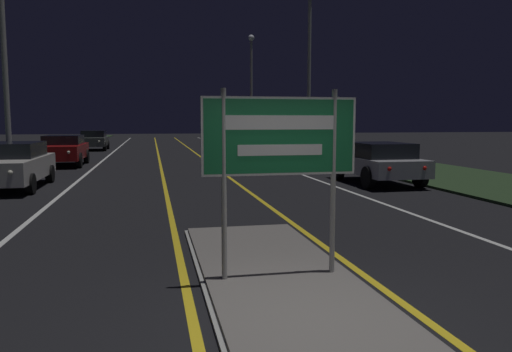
# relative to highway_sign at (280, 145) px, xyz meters

# --- Properties ---
(ground_plane) EXTENTS (160.00, 160.00, 0.00)m
(ground_plane) POSITION_rel_highway_sign_xyz_m (0.00, -1.56, -1.81)
(ground_plane) COLOR black
(median_island) EXTENTS (2.06, 6.40, 0.10)m
(median_island) POSITION_rel_highway_sign_xyz_m (0.00, 0.00, -1.77)
(median_island) COLOR #999993
(median_island) RESTS_ON ground_plane
(verge_right) EXTENTS (5.00, 100.00, 0.08)m
(verge_right) POSITION_rel_highway_sign_xyz_m (9.50, 18.44, -1.77)
(verge_right) COLOR #23381E
(verge_right) RESTS_ON ground_plane
(centre_line_yellow_left) EXTENTS (0.12, 70.00, 0.01)m
(centre_line_yellow_left) POSITION_rel_highway_sign_xyz_m (-1.22, 23.44, -1.81)
(centre_line_yellow_left) COLOR gold
(centre_line_yellow_left) RESTS_ON ground_plane
(centre_line_yellow_right) EXTENTS (0.12, 70.00, 0.01)m
(centre_line_yellow_right) POSITION_rel_highway_sign_xyz_m (1.22, 23.44, -1.81)
(centre_line_yellow_right) COLOR gold
(centre_line_yellow_right) RESTS_ON ground_plane
(lane_line_white_left) EXTENTS (0.12, 70.00, 0.01)m
(lane_line_white_left) POSITION_rel_highway_sign_xyz_m (-4.20, 23.44, -1.81)
(lane_line_white_left) COLOR silver
(lane_line_white_left) RESTS_ON ground_plane
(lane_line_white_right) EXTENTS (0.12, 70.00, 0.01)m
(lane_line_white_right) POSITION_rel_highway_sign_xyz_m (4.20, 23.44, -1.81)
(lane_line_white_right) COLOR silver
(lane_line_white_right) RESTS_ON ground_plane
(edge_line_white_left) EXTENTS (0.10, 70.00, 0.01)m
(edge_line_white_left) POSITION_rel_highway_sign_xyz_m (-7.20, 23.44, -1.81)
(edge_line_white_left) COLOR silver
(edge_line_white_left) RESTS_ON ground_plane
(edge_line_white_right) EXTENTS (0.10, 70.00, 0.01)m
(edge_line_white_right) POSITION_rel_highway_sign_xyz_m (7.20, 23.44, -1.81)
(edge_line_white_right) COLOR silver
(edge_line_white_right) RESTS_ON ground_plane
(highway_sign) EXTENTS (2.02, 0.07, 2.42)m
(highway_sign) POSITION_rel_highway_sign_xyz_m (0.00, 0.00, 0.00)
(highway_sign) COLOR #9E9E99
(highway_sign) RESTS_ON median_island
(streetlight_left_near) EXTENTS (0.52, 0.52, 9.47)m
(streetlight_left_near) POSITION_rel_highway_sign_xyz_m (-6.34, 12.06, 4.24)
(streetlight_left_near) COLOR #9E9E99
(streetlight_left_near) RESTS_ON ground_plane
(streetlight_right_near) EXTENTS (0.51, 0.51, 9.15)m
(streetlight_right_near) POSITION_rel_highway_sign_xyz_m (6.57, 19.30, 4.02)
(streetlight_right_near) COLOR #9E9E99
(streetlight_right_near) RESTS_ON ground_plane
(streetlight_right_far) EXTENTS (0.47, 0.47, 8.83)m
(streetlight_right_far) POSITION_rel_highway_sign_xyz_m (6.21, 33.04, 3.64)
(streetlight_right_far) COLOR #9E9E99
(streetlight_right_far) RESTS_ON ground_plane
(car_receding_0) EXTENTS (2.00, 4.17, 1.40)m
(car_receding_0) POSITION_rel_highway_sign_xyz_m (5.87, 9.42, -1.06)
(car_receding_0) COLOR #B7B7BC
(car_receding_0) RESTS_ON ground_plane
(car_receding_1) EXTENTS (1.95, 4.09, 1.34)m
(car_receding_1) POSITION_rel_highway_sign_xyz_m (2.51, 20.59, -1.10)
(car_receding_1) COLOR silver
(car_receding_1) RESTS_ON ground_plane
(car_receding_2) EXTENTS (1.93, 4.13, 1.43)m
(car_receding_2) POSITION_rel_highway_sign_xyz_m (5.57, 29.13, -1.06)
(car_receding_2) COLOR maroon
(car_receding_2) RESTS_ON ground_plane
(car_approaching_0) EXTENTS (1.89, 4.69, 1.44)m
(car_approaching_0) POSITION_rel_highway_sign_xyz_m (-5.91, 10.68, -1.06)
(car_approaching_0) COLOR silver
(car_approaching_0) RESTS_ON ground_plane
(car_approaching_1) EXTENTS (1.98, 4.27, 1.44)m
(car_approaching_1) POSITION_rel_highway_sign_xyz_m (-5.72, 18.78, -1.04)
(car_approaching_1) COLOR maroon
(car_approaching_1) RESTS_ON ground_plane
(car_approaching_2) EXTENTS (1.94, 4.16, 1.43)m
(car_approaching_2) POSITION_rel_highway_sign_xyz_m (-5.73, 31.81, -1.06)
(car_approaching_2) COLOR #4C514C
(car_approaching_2) RESTS_ON ground_plane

